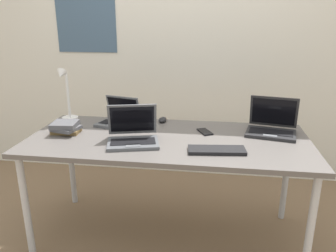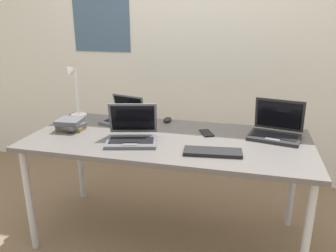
# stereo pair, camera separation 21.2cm
# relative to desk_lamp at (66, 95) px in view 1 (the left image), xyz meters

# --- Properties ---
(ground_plane) EXTENTS (12.00, 12.00, 0.00)m
(ground_plane) POSITION_rel_desk_lamp_xyz_m (0.80, -0.28, -0.94)
(ground_plane) COLOR #7A6047
(wall_back) EXTENTS (6.00, 0.13, 2.60)m
(wall_back) POSITION_rel_desk_lamp_xyz_m (0.80, 0.82, 0.36)
(wall_back) COLOR silver
(wall_back) RESTS_ON ground_plane
(desk) EXTENTS (1.80, 0.80, 0.74)m
(desk) POSITION_rel_desk_lamp_xyz_m (0.80, -0.28, -0.25)
(desk) COLOR #595451
(desk) RESTS_ON ground_plane
(desk_lamp) EXTENTS (0.12, 0.18, 0.40)m
(desk_lamp) POSITION_rel_desk_lamp_xyz_m (0.00, 0.00, 0.00)
(desk_lamp) COLOR white
(desk_lamp) RESTS_ON desk
(laptop_front_left) EXTENTS (0.36, 0.32, 0.23)m
(laptop_front_left) POSITION_rel_desk_lamp_xyz_m (1.47, -0.09, -0.15)
(laptop_front_left) COLOR #232326
(laptop_front_left) RESTS_ON desk
(laptop_back_left) EXTENTS (0.31, 0.29, 0.20)m
(laptop_back_left) POSITION_rel_desk_lamp_xyz_m (0.41, -0.05, -0.16)
(laptop_back_left) COLOR #515459
(laptop_back_left) RESTS_ON desk
(laptop_far_corner) EXTENTS (0.36, 0.34, 0.23)m
(laptop_far_corner) POSITION_rel_desk_lamp_xyz_m (0.60, -0.39, -0.15)
(laptop_far_corner) COLOR #515459
(laptop_far_corner) RESTS_ON desk
(external_keyboard) EXTENTS (0.34, 0.16, 0.02)m
(external_keyboard) POSITION_rel_desk_lamp_xyz_m (1.11, -0.47, -0.19)
(external_keyboard) COLOR black
(external_keyboard) RESTS_ON desk
(computer_mouse) EXTENTS (0.07, 0.10, 0.03)m
(computer_mouse) POSITION_rel_desk_lamp_xyz_m (0.71, 0.06, -0.18)
(computer_mouse) COLOR black
(computer_mouse) RESTS_ON desk
(cell_phone) EXTENTS (0.12, 0.15, 0.01)m
(cell_phone) POSITION_rel_desk_lamp_xyz_m (1.03, -0.14, -0.19)
(cell_phone) COLOR black
(cell_phone) RESTS_ON desk
(book_stack) EXTENTS (0.19, 0.18, 0.08)m
(book_stack) POSITION_rel_desk_lamp_xyz_m (0.11, -0.28, -0.16)
(book_stack) COLOR brown
(book_stack) RESTS_ON desk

